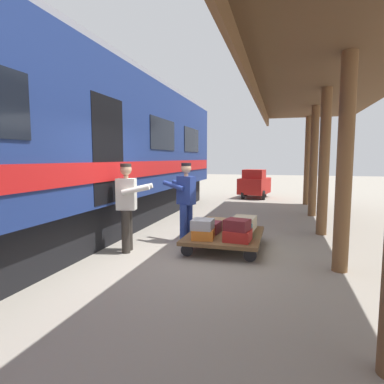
{
  "coord_description": "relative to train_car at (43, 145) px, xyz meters",
  "views": [
    {
      "loc": [
        -1.38,
        5.42,
        1.8
      ],
      "look_at": [
        0.29,
        -0.5,
        1.15
      ],
      "focal_mm": 29.88,
      "sensor_mm": 36.0,
      "label": 1
    }
  ],
  "objects": [
    {
      "name": "train_car",
      "position": [
        0.0,
        0.0,
        0.0
      ],
      "size": [
        3.02,
        16.34,
        4.0
      ],
      "color": "navy",
      "rests_on": "ground_plane"
    },
    {
      "name": "porter_in_overalls",
      "position": [
        -2.68,
        -1.08,
        -1.14
      ],
      "size": [
        0.73,
        0.57,
        1.7
      ],
      "color": "navy",
      "rests_on": "ground_plane"
    },
    {
      "name": "suitcase_maroon_trunk",
      "position": [
        -3.9,
        -0.29,
        -1.46
      ],
      "size": [
        0.49,
        0.45,
        0.2
      ],
      "primitive_type": "cube",
      "rotation": [
        0.0,
        0.0,
        -0.23
      ],
      "color": "maroon",
      "rests_on": "suitcase_red_plastic"
    },
    {
      "name": "ground_plane",
      "position": [
        -3.28,
        -0.0,
        -2.06
      ],
      "size": [
        60.0,
        60.0,
        0.0
      ],
      "primitive_type": "plane",
      "color": "gray"
    },
    {
      "name": "porter_by_door",
      "position": [
        -1.83,
        -0.06,
        -1.14
      ],
      "size": [
        0.72,
        0.52,
        1.7
      ],
      "color": "#332D28",
      "rests_on": "ground_plane"
    },
    {
      "name": "luggage_cart",
      "position": [
        -3.59,
        -0.8,
        -1.8
      ],
      "size": [
        1.44,
        1.8,
        0.3
      ],
      "color": "brown",
      "rests_on": "ground_plane"
    },
    {
      "name": "suitcase_burgundy_valise",
      "position": [
        -3.27,
        -0.8,
        -1.65
      ],
      "size": [
        0.45,
        0.47,
        0.22
      ],
      "primitive_type": "cube",
      "rotation": [
        0.0,
        0.0,
        -0.08
      ],
      "color": "maroon",
      "rests_on": "luggage_cart"
    },
    {
      "name": "platform_canopy",
      "position": [
        -5.53,
        0.0,
        1.17
      ],
      "size": [
        3.2,
        16.23,
        3.56
      ],
      "color": "brown",
      "rests_on": "ground_plane"
    },
    {
      "name": "suitcase_tan_vintage",
      "position": [
        -3.27,
        -1.29,
        -1.67
      ],
      "size": [
        0.48,
        0.51,
        0.19
      ],
      "primitive_type": "cube",
      "rotation": [
        0.0,
        0.0,
        -0.06
      ],
      "color": "tan",
      "rests_on": "luggage_cart"
    },
    {
      "name": "suitcase_gray_aluminum",
      "position": [
        -3.26,
        -0.27,
        -1.49
      ],
      "size": [
        0.39,
        0.42,
        0.19
      ],
      "primitive_type": "cube",
      "rotation": [
        0.0,
        0.0,
        0.02
      ],
      "color": "#9EA0A5",
      "rests_on": "suitcase_orange_carryall"
    },
    {
      "name": "suitcase_teal_softside",
      "position": [
        -3.91,
        -0.8,
        -1.66
      ],
      "size": [
        0.47,
        0.63,
        0.2
      ],
      "primitive_type": "cube",
      "rotation": [
        0.0,
        0.0,
        0.07
      ],
      "color": "#1E666B",
      "rests_on": "luggage_cart"
    },
    {
      "name": "suitcase_cream_canvas",
      "position": [
        -3.91,
        -1.29,
        -1.63
      ],
      "size": [
        0.5,
        0.64,
        0.27
      ],
      "primitive_type": "cube",
      "rotation": [
        0.0,
        0.0,
        -0.07
      ],
      "color": "beige",
      "rests_on": "luggage_cart"
    },
    {
      "name": "suitcase_orange_carryall",
      "position": [
        -3.27,
        -0.3,
        -1.67
      ],
      "size": [
        0.46,
        0.53,
        0.18
      ],
      "primitive_type": "cube",
      "rotation": [
        0.0,
        0.0,
        0.13
      ],
      "color": "#CC6B23",
      "rests_on": "luggage_cart"
    },
    {
      "name": "baggage_tug",
      "position": [
        -3.46,
        -9.24,
        -1.43
      ],
      "size": [
        1.42,
        1.89,
        1.3
      ],
      "color": "#B21E19",
      "rests_on": "ground_plane"
    },
    {
      "name": "suitcase_red_plastic",
      "position": [
        -3.91,
        -0.3,
        -1.66
      ],
      "size": [
        0.5,
        0.5,
        0.2
      ],
      "primitive_type": "cube",
      "rotation": [
        0.0,
        0.0,
        -0.07
      ],
      "color": "#AD231E",
      "rests_on": "luggage_cart"
    }
  ]
}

